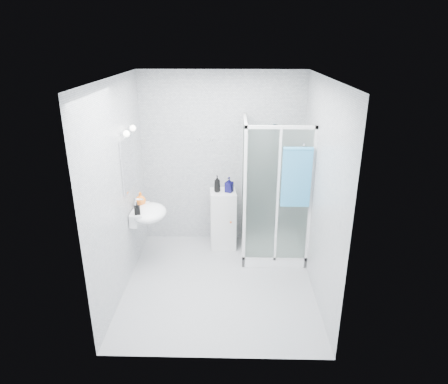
{
  "coord_description": "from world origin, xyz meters",
  "views": [
    {
      "loc": [
        0.17,
        -4.43,
        3.0
      ],
      "look_at": [
        0.05,
        0.35,
        1.15
      ],
      "focal_mm": 32.0,
      "sensor_mm": 36.0,
      "label": 1
    }
  ],
  "objects_px": {
    "shower_enclosure": "(268,227)",
    "wall_basin": "(147,213)",
    "storage_cabinet": "(223,219)",
    "shampoo_bottle_b": "(229,185)",
    "soap_dispenser_black": "(137,208)",
    "shampoo_bottle_a": "(217,184)",
    "soap_dispenser_orange": "(140,199)",
    "hand_towel": "(297,176)"
  },
  "relations": [
    {
      "from": "shampoo_bottle_b",
      "to": "soap_dispenser_orange",
      "type": "height_order",
      "value": "shampoo_bottle_b"
    },
    {
      "from": "wall_basin",
      "to": "soap_dispenser_orange",
      "type": "bearing_deg",
      "value": 131.38
    },
    {
      "from": "shower_enclosure",
      "to": "storage_cabinet",
      "type": "height_order",
      "value": "shower_enclosure"
    },
    {
      "from": "soap_dispenser_black",
      "to": "soap_dispenser_orange",
      "type": "bearing_deg",
      "value": 94.23
    },
    {
      "from": "shampoo_bottle_a",
      "to": "shampoo_bottle_b",
      "type": "bearing_deg",
      "value": -0.23
    },
    {
      "from": "hand_towel",
      "to": "shampoo_bottle_b",
      "type": "bearing_deg",
      "value": 143.58
    },
    {
      "from": "hand_towel",
      "to": "soap_dispenser_black",
      "type": "height_order",
      "value": "hand_towel"
    },
    {
      "from": "shampoo_bottle_b",
      "to": "soap_dispenser_black",
      "type": "xyz_separation_m",
      "value": [
        -1.18,
        -0.73,
        -0.07
      ]
    },
    {
      "from": "shampoo_bottle_a",
      "to": "shampoo_bottle_b",
      "type": "distance_m",
      "value": 0.17
    },
    {
      "from": "wall_basin",
      "to": "storage_cabinet",
      "type": "height_order",
      "value": "wall_basin"
    },
    {
      "from": "shampoo_bottle_b",
      "to": "shower_enclosure",
      "type": "bearing_deg",
      "value": -22.61
    },
    {
      "from": "wall_basin",
      "to": "shampoo_bottle_b",
      "type": "relative_size",
      "value": 2.48
    },
    {
      "from": "hand_towel",
      "to": "shampoo_bottle_a",
      "type": "distance_m",
      "value": 1.26
    },
    {
      "from": "shampoo_bottle_a",
      "to": "soap_dispenser_orange",
      "type": "height_order",
      "value": "shampoo_bottle_a"
    },
    {
      "from": "hand_towel",
      "to": "shampoo_bottle_b",
      "type": "height_order",
      "value": "hand_towel"
    },
    {
      "from": "shower_enclosure",
      "to": "storage_cabinet",
      "type": "distance_m",
      "value": 0.7
    },
    {
      "from": "wall_basin",
      "to": "soap_dispenser_black",
      "type": "xyz_separation_m",
      "value": [
        -0.09,
        -0.18,
        0.15
      ]
    },
    {
      "from": "storage_cabinet",
      "to": "shampoo_bottle_b",
      "type": "relative_size",
      "value": 4.0
    },
    {
      "from": "soap_dispenser_black",
      "to": "shower_enclosure",
      "type": "bearing_deg",
      "value": 16.0
    },
    {
      "from": "shower_enclosure",
      "to": "hand_towel",
      "type": "xyz_separation_m",
      "value": [
        0.3,
        -0.4,
        0.92
      ]
    },
    {
      "from": "shampoo_bottle_b",
      "to": "wall_basin",
      "type": "bearing_deg",
      "value": -153.32
    },
    {
      "from": "shampoo_bottle_b",
      "to": "soap_dispenser_black",
      "type": "relative_size",
      "value": 1.37
    },
    {
      "from": "storage_cabinet",
      "to": "soap_dispenser_black",
      "type": "bearing_deg",
      "value": -151.55
    },
    {
      "from": "wall_basin",
      "to": "soap_dispenser_orange",
      "type": "xyz_separation_m",
      "value": [
        -0.11,
        0.13,
        0.16
      ]
    },
    {
      "from": "shower_enclosure",
      "to": "soap_dispenser_orange",
      "type": "relative_size",
      "value": 10.75
    },
    {
      "from": "shampoo_bottle_b",
      "to": "hand_towel",
      "type": "bearing_deg",
      "value": -36.42
    },
    {
      "from": "shower_enclosure",
      "to": "wall_basin",
      "type": "xyz_separation_m",
      "value": [
        -1.66,
        -0.32,
        0.35
      ]
    },
    {
      "from": "wall_basin",
      "to": "hand_towel",
      "type": "xyz_separation_m",
      "value": [
        1.95,
        -0.09,
        0.57
      ]
    },
    {
      "from": "shampoo_bottle_a",
      "to": "soap_dispenser_black",
      "type": "xyz_separation_m",
      "value": [
        -1.01,
        -0.73,
        -0.08
      ]
    },
    {
      "from": "soap_dispenser_black",
      "to": "shampoo_bottle_a",
      "type": "bearing_deg",
      "value": 36.02
    },
    {
      "from": "shower_enclosure",
      "to": "soap_dispenser_orange",
      "type": "height_order",
      "value": "shower_enclosure"
    },
    {
      "from": "shampoo_bottle_a",
      "to": "soap_dispenser_black",
      "type": "height_order",
      "value": "shampoo_bottle_a"
    },
    {
      "from": "wall_basin",
      "to": "hand_towel",
      "type": "height_order",
      "value": "hand_towel"
    },
    {
      "from": "wall_basin",
      "to": "storage_cabinet",
      "type": "bearing_deg",
      "value": 29.36
    },
    {
      "from": "storage_cabinet",
      "to": "soap_dispenser_black",
      "type": "distance_m",
      "value": 1.41
    },
    {
      "from": "shower_enclosure",
      "to": "wall_basin",
      "type": "relative_size",
      "value": 3.57
    },
    {
      "from": "soap_dispenser_orange",
      "to": "wall_basin",
      "type": "bearing_deg",
      "value": -48.62
    },
    {
      "from": "shampoo_bottle_a",
      "to": "soap_dispenser_black",
      "type": "distance_m",
      "value": 1.25
    },
    {
      "from": "storage_cabinet",
      "to": "wall_basin",
      "type": "bearing_deg",
      "value": -156.62
    },
    {
      "from": "storage_cabinet",
      "to": "hand_towel",
      "type": "bearing_deg",
      "value": -40.33
    },
    {
      "from": "shower_enclosure",
      "to": "soap_dispenser_orange",
      "type": "bearing_deg",
      "value": -173.84
    },
    {
      "from": "shower_enclosure",
      "to": "hand_towel",
      "type": "distance_m",
      "value": 1.05
    }
  ]
}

